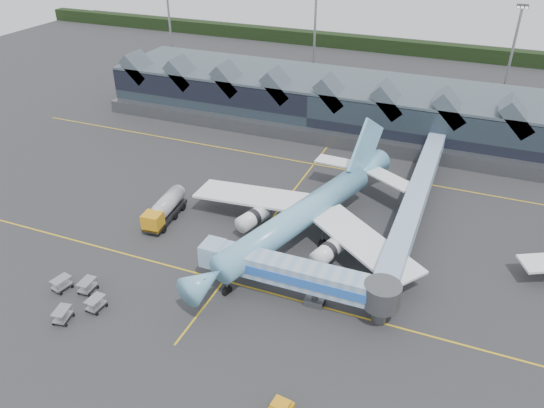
% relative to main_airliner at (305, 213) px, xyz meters
% --- Properties ---
extents(ground, '(260.00, 260.00, 0.00)m').
position_rel_main_airliner_xyz_m(ground, '(-6.12, -5.05, -4.06)').
color(ground, '#2A2A2C').
rests_on(ground, ground).
extents(taxi_stripes, '(120.00, 60.00, 0.01)m').
position_rel_main_airliner_xyz_m(taxi_stripes, '(-6.12, 4.95, -4.05)').
color(taxi_stripes, gold).
rests_on(taxi_stripes, ground).
extents(tree_line_far, '(260.00, 4.00, 4.00)m').
position_rel_main_airliner_xyz_m(tree_line_far, '(-6.12, 104.95, -2.06)').
color(tree_line_far, black).
rests_on(tree_line_far, ground).
extents(terminal, '(90.00, 22.25, 12.52)m').
position_rel_main_airliner_xyz_m(terminal, '(-11.19, 42.30, 0.82)').
color(terminal, black).
rests_on(terminal, ground).
extents(light_masts, '(132.40, 42.56, 22.45)m').
position_rel_main_airliner_xyz_m(light_masts, '(14.88, 57.75, 8.43)').
color(light_masts, gray).
rests_on(light_masts, ground).
extents(main_airliner, '(35.74, 42.05, 13.80)m').
position_rel_main_airliner_xyz_m(main_airliner, '(0.00, 0.00, 0.00)').
color(main_airliner, '#70BCE4').
rests_on(main_airliner, ground).
extents(jet_bridge, '(24.62, 4.25, 5.32)m').
position_rel_main_airliner_xyz_m(jet_bridge, '(4.81, -12.79, -0.44)').
color(jet_bridge, '#7EAAD3').
rests_on(jet_bridge, ground).
extents(fuel_truck, '(3.81, 10.63, 3.53)m').
position_rel_main_airliner_xyz_m(fuel_truck, '(-20.84, -3.07, -2.07)').
color(fuel_truck, black).
rests_on(fuel_truck, ground).
extents(baggage_carts, '(8.11, 7.78, 1.62)m').
position_rel_main_airliner_xyz_m(baggage_carts, '(-20.53, -23.37, -3.15)').
color(baggage_carts, '#909498').
rests_on(baggage_carts, ground).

